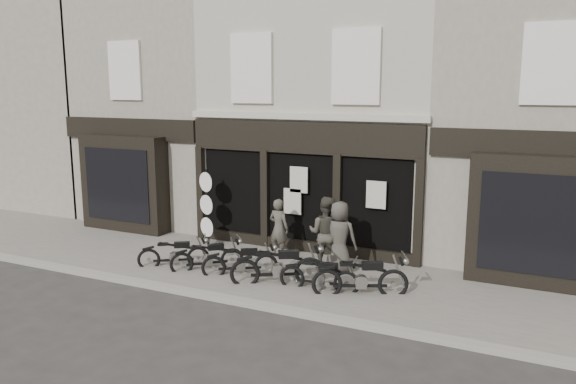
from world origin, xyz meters
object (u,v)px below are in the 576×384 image
at_px(man_centre, 326,233).
at_px(man_right, 339,237).
at_px(motorcycle_0, 175,256).
at_px(motorcycle_3, 278,270).
at_px(motorcycle_2, 241,264).
at_px(man_left, 279,228).
at_px(advert_sign_post, 207,211).
at_px(motorcycle_4, 320,278).
at_px(motorcycle_5, 361,281).
at_px(motorcycle_1, 208,259).

distance_m(man_centre, man_right, 0.41).
bearing_deg(motorcycle_0, motorcycle_3, -34.16).
distance_m(motorcycle_0, man_centre, 4.14).
bearing_deg(motorcycle_2, man_right, -2.61).
xyz_separation_m(man_left, advert_sign_post, (-2.51, 0.16, 0.23)).
bearing_deg(motorcycle_3, advert_sign_post, 118.44).
height_order(motorcycle_2, man_left, man_left).
distance_m(motorcycle_3, motorcycle_4, 1.09).
xyz_separation_m(motorcycle_0, man_right, (4.20, 1.41, 0.69)).
bearing_deg(motorcycle_5, advert_sign_post, 135.97).
bearing_deg(motorcycle_2, man_left, 50.02).
xyz_separation_m(motorcycle_5, man_right, (-1.03, 1.28, 0.63)).
bearing_deg(motorcycle_3, man_centre, 35.39).
bearing_deg(motorcycle_1, motorcycle_3, -46.93).
height_order(motorcycle_0, motorcycle_3, motorcycle_3).
bearing_deg(man_centre, motorcycle_5, 133.48).
height_order(motorcycle_0, man_centre, man_centre).
xyz_separation_m(motorcycle_5, man_centre, (-1.44, 1.35, 0.66)).
height_order(motorcycle_2, motorcycle_3, motorcycle_3).
height_order(man_centre, man_right, man_centre).
bearing_deg(motorcycle_5, motorcycle_0, 156.48).
distance_m(motorcycle_1, motorcycle_3, 2.17).
relative_size(motorcycle_4, man_right, 1.04).
relative_size(motorcycle_1, motorcycle_2, 0.90).
distance_m(motorcycle_1, motorcycle_2, 1.01).
distance_m(motorcycle_5, man_left, 3.53).
xyz_separation_m(motorcycle_1, motorcycle_4, (3.26, -0.11, -0.00)).
relative_size(motorcycle_5, man_right, 1.12).
height_order(motorcycle_0, motorcycle_4, motorcycle_4).
distance_m(motorcycle_0, motorcycle_3, 3.14).
height_order(motorcycle_0, advert_sign_post, advert_sign_post).
bearing_deg(man_right, motorcycle_0, 16.69).
bearing_deg(motorcycle_3, man_left, 85.41).
distance_m(motorcycle_3, advert_sign_post, 4.06).
distance_m(motorcycle_2, motorcycle_5, 3.25).
height_order(motorcycle_1, motorcycle_5, motorcycle_5).
relative_size(motorcycle_2, motorcycle_3, 0.84).
distance_m(motorcycle_3, man_centre, 1.74).
distance_m(man_left, advert_sign_post, 2.52).
height_order(motorcycle_2, man_right, man_right).
bearing_deg(motorcycle_5, motorcycle_1, 154.77).
relative_size(motorcycle_0, advert_sign_post, 0.69).
relative_size(motorcycle_0, motorcycle_3, 0.80).
height_order(motorcycle_3, man_left, man_left).
xyz_separation_m(motorcycle_2, motorcycle_3, (1.16, -0.15, 0.07)).
xyz_separation_m(motorcycle_2, motorcycle_4, (2.25, -0.11, -0.00)).
relative_size(motorcycle_1, motorcycle_5, 0.75).
xyz_separation_m(motorcycle_5, man_left, (-3.02, 1.75, 0.53)).
bearing_deg(advert_sign_post, man_centre, 10.33).
height_order(motorcycle_0, motorcycle_2, motorcycle_2).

